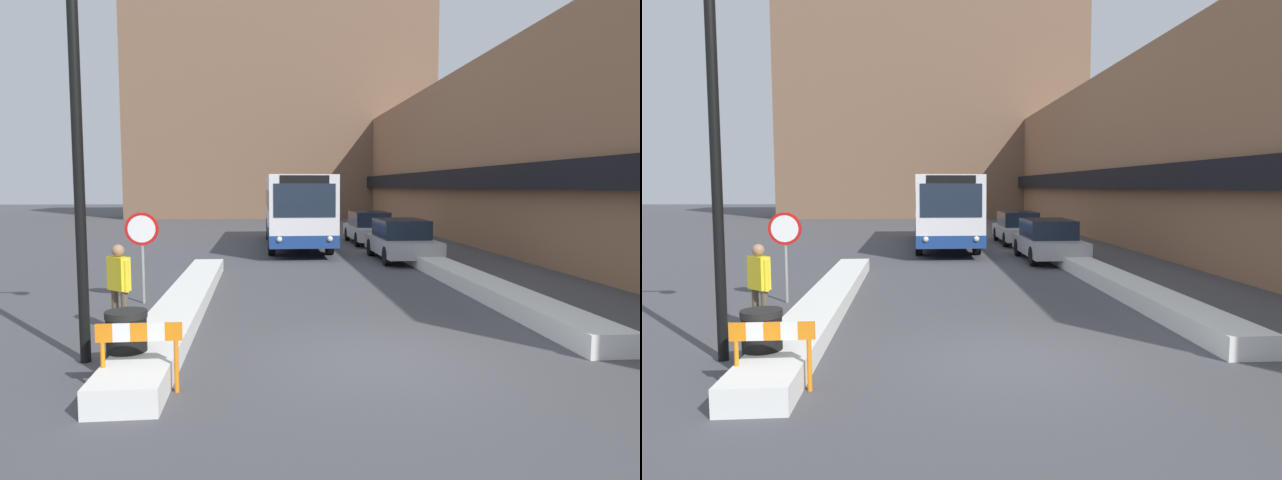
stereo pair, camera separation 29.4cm
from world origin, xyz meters
TOP-DOWN VIEW (x-y plane):
  - ground_plane at (0.00, 0.00)m, footprint 160.00×160.00m
  - building_row_right at (9.97, 24.00)m, footprint 5.50×60.00m
  - building_backdrop_far at (0.00, 42.98)m, footprint 26.00×8.00m
  - snow_bank_left at (-3.60, 4.01)m, footprint 0.90×11.92m
  - snow_bank_right at (3.60, 5.43)m, footprint 0.90×11.60m
  - city_bus at (-0.37, 17.18)m, footprint 2.56×11.08m
  - parked_car_front at (3.20, 11.91)m, footprint 1.93×4.59m
  - parked_car_middle at (3.20, 18.12)m, footprint 1.85×4.83m
  - stop_sign at (-4.66, 4.85)m, footprint 0.76×0.08m
  - street_lamp at (-4.37, 0.41)m, footprint 1.46×0.36m
  - pedestrian at (-4.53, 2.09)m, footprint 0.47×0.45m
  - trash_bin at (-3.85, -0.35)m, footprint 0.59×0.59m
  - construction_barricade at (-3.53, -1.07)m, footprint 1.10×0.06m

SIDE VIEW (x-z plane):
  - ground_plane at x=0.00m, z-range 0.00..0.00m
  - snow_bank_left at x=-3.60m, z-range 0.00..0.37m
  - snow_bank_right at x=3.60m, z-range 0.00..0.40m
  - trash_bin at x=-3.85m, z-range 0.00..0.95m
  - construction_barricade at x=-3.53m, z-range 0.20..1.14m
  - parked_car_front at x=3.20m, z-range 0.00..1.50m
  - parked_car_middle at x=3.20m, z-range 0.00..1.51m
  - pedestrian at x=-4.53m, z-range 0.17..1.82m
  - stop_sign at x=-4.66m, z-range 0.47..2.58m
  - city_bus at x=-0.37m, z-range 0.15..3.29m
  - street_lamp at x=-4.37m, z-range 0.75..6.96m
  - building_row_right at x=9.97m, z-range -0.01..8.27m
  - building_backdrop_far at x=0.00m, z-range 0.00..19.72m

